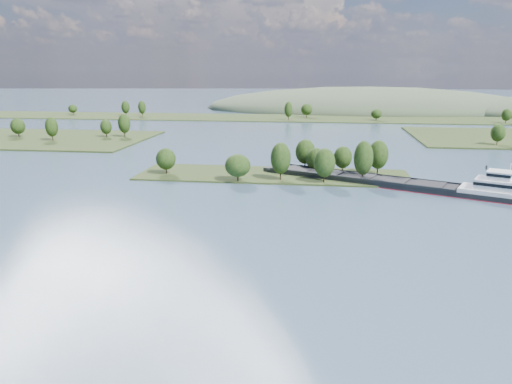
# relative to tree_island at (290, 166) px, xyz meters

# --- Properties ---
(ground) EXTENTS (1800.00, 1800.00, 0.00)m
(ground) POSITION_rel_tree_island_xyz_m (-6.30, -58.69, -4.14)
(ground) COLOR #334158
(ground) RESTS_ON ground
(tree_island) EXTENTS (100.00, 33.77, 15.46)m
(tree_island) POSITION_rel_tree_island_xyz_m (0.00, 0.00, 0.00)
(tree_island) COLOR #253216
(tree_island) RESTS_ON ground
(back_shoreline) EXTENTS (900.00, 60.00, 15.17)m
(back_shoreline) POSITION_rel_tree_island_xyz_m (2.56, 221.14, -3.49)
(back_shoreline) COLOR #253216
(back_shoreline) RESTS_ON ground
(hill_west) EXTENTS (320.00, 160.00, 44.00)m
(hill_west) POSITION_rel_tree_island_xyz_m (53.70, 321.31, -4.14)
(hill_west) COLOR #3B4932
(hill_west) RESTS_ON ground
(cargo_barge) EXTENTS (84.94, 46.37, 11.99)m
(cargo_barge) POSITION_rel_tree_island_xyz_m (37.69, -10.95, -2.63)
(cargo_barge) COLOR black
(cargo_barge) RESTS_ON ground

